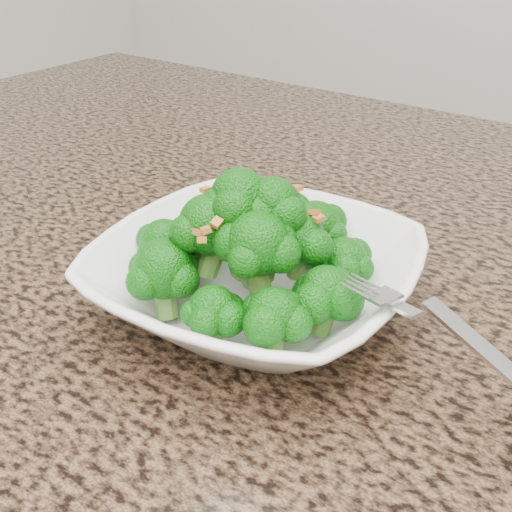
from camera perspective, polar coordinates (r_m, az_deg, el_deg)
The scene contains 5 objects.
granite_counter at distance 0.56m, azimuth 6.58°, elevation -3.16°, with size 1.64×1.04×0.03m, color brown.
bowl at distance 0.49m, azimuth 0.00°, elevation -2.11°, with size 0.24×0.24×0.06m, color white.
broccoli_pile at distance 0.46m, azimuth 0.00°, elevation 5.17°, with size 0.21×0.21×0.08m, color #0F650B, non-canonical shape.
garlic_topping at distance 0.44m, azimuth 0.00°, elevation 10.12°, with size 0.13×0.13×0.01m, color #B26D2B, non-canonical shape.
fork at distance 0.40m, azimuth 13.58°, elevation -4.85°, with size 0.17×0.03×0.01m, color silver, non-canonical shape.
Camera 1 is at (0.22, -0.12, 1.19)m, focal length 45.00 mm.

